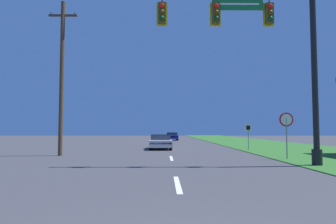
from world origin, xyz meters
TOP-DOWN VIEW (x-y plane):
  - grass_verge_right at (10.50, 30.00)m, footprint 10.00×110.00m
  - road_center_line at (0.00, 22.00)m, footprint 0.16×34.80m
  - signal_mast at (4.38, 10.39)m, footprint 7.99×0.47m
  - car_ahead at (-0.72, 22.24)m, footprint 1.92×4.33m
  - far_car at (0.80, 43.98)m, footprint 1.82×4.68m
  - stop_sign at (6.24, 13.26)m, footprint 0.76×0.07m
  - route_sign_post at (6.14, 20.32)m, footprint 0.55×0.06m
  - utility_pole_near at (-6.88, 15.88)m, footprint 1.80×0.26m

SIDE VIEW (x-z plane):
  - road_center_line at x=0.00m, z-range 0.00..0.01m
  - grass_verge_right at x=10.50m, z-range 0.00..0.04m
  - car_ahead at x=-0.72m, z-range 0.01..1.20m
  - far_car at x=0.80m, z-range 0.01..1.20m
  - route_sign_post at x=6.14m, z-range 0.51..2.54m
  - stop_sign at x=6.24m, z-range 0.61..3.12m
  - utility_pole_near at x=-6.88m, z-range 0.16..9.97m
  - signal_mast at x=4.38m, z-range 1.05..9.63m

